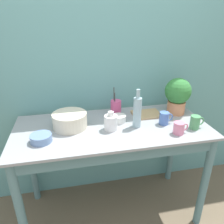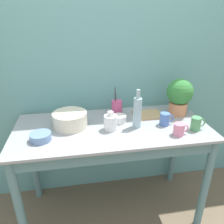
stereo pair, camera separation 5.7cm
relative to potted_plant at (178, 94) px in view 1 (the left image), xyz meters
name	(u,v)px [view 1 (the left image)]	position (x,y,z in m)	size (l,w,h in m)	color
wall_back	(103,72)	(-0.60, 0.26, 0.15)	(6.00, 0.05, 2.40)	#609E9E
counter_table	(113,146)	(-0.60, -0.16, -0.34)	(1.49, 0.68, 0.87)	slate
potted_plant	(178,94)	(0.00, 0.00, 0.00)	(0.22, 0.22, 0.31)	tan
bowl_wash_large	(70,120)	(-0.91, -0.08, -0.12)	(0.26, 0.26, 0.12)	beige
bottle_tall	(137,112)	(-0.41, -0.17, -0.05)	(0.06, 0.06, 0.30)	#93B2BC
bottle_short	(111,122)	(-0.61, -0.18, -0.11)	(0.10, 0.10, 0.15)	white
mug_pink	(179,128)	(-0.15, -0.34, -0.13)	(0.11, 0.08, 0.09)	pink
mug_blue	(164,118)	(-0.19, -0.18, -0.12)	(0.11, 0.07, 0.10)	#4C70B7
mug_green	(195,122)	(0.01, -0.29, -0.12)	(0.11, 0.07, 0.10)	#4C935B
bowl_small_blue	(41,138)	(-1.11, -0.25, -0.15)	(0.14, 0.14, 0.05)	#6684B2
bowl_small_enamel_white	(119,119)	(-0.52, -0.07, -0.14)	(0.11, 0.11, 0.06)	silver
utensil_cup	(116,107)	(-0.52, 0.08, -0.11)	(0.09, 0.09, 0.24)	#CC4C7F
tray_board	(147,114)	(-0.26, 0.01, -0.17)	(0.24, 0.18, 0.02)	tan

